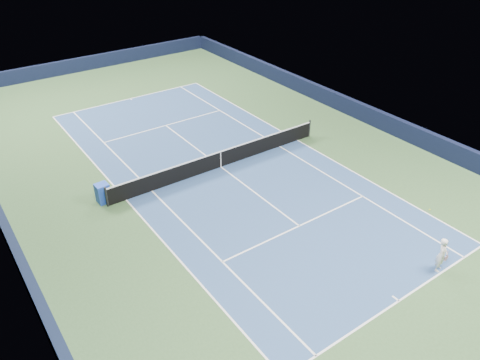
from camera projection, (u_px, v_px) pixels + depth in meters
ground at (221, 167)px, 25.32m from camera, size 40.00×40.00×0.00m
wall_far at (90, 63)px, 38.77m from camera, size 22.00×0.35×1.10m
wall_right at (360, 111)px, 30.33m from camera, size 0.35×40.00×1.10m
wall_left at (6, 230)px, 19.73m from camera, size 0.35×40.00×1.10m
court_surface at (221, 167)px, 25.32m from camera, size 10.97×23.77×0.01m
baseline_far at (130, 99)px, 33.55m from camera, size 10.97×0.08×0.00m
baseline_near at (399, 301)px, 17.08m from camera, size 10.97×0.08×0.00m
sideline_doubles_right at (297, 140)px, 28.00m from camera, size 0.08×23.77×0.00m
sideline_doubles_left at (126, 200)px, 22.63m from camera, size 0.08×23.77×0.00m
sideline_singles_right at (280, 146)px, 27.33m from camera, size 0.08×23.77×0.00m
sideline_singles_left at (152, 191)px, 23.30m from camera, size 0.08×23.77×0.00m
service_line_far at (166, 125)px, 29.75m from camera, size 8.23×0.08×0.00m
service_line_near at (299, 226)px, 20.88m from camera, size 8.23×0.08×0.00m
center_service_line at (221, 167)px, 25.31m from camera, size 0.08×12.80×0.00m
center_mark_far at (131, 99)px, 33.45m from camera, size 0.08×0.30×0.00m
center_mark_near at (396, 298)px, 17.18m from camera, size 0.08×0.30×0.00m
tennis_net at (221, 159)px, 25.05m from camera, size 12.90×0.10×1.07m
sponsor_cube at (103, 193)px, 22.26m from camera, size 0.63×0.58×0.98m
tennis_player at (442, 255)px, 18.11m from camera, size 0.78×1.31×2.31m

